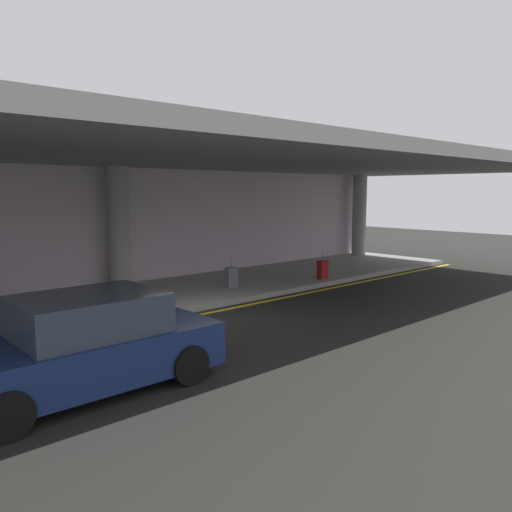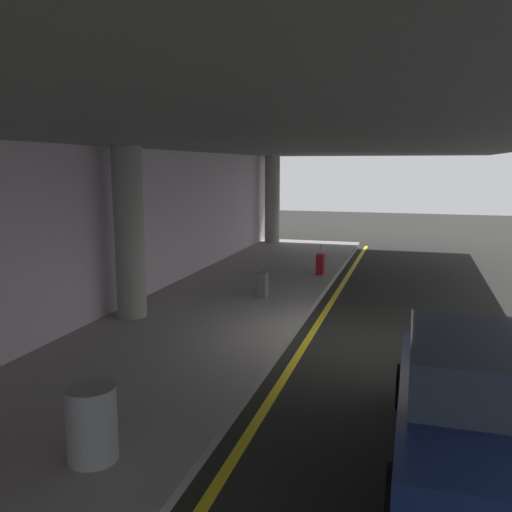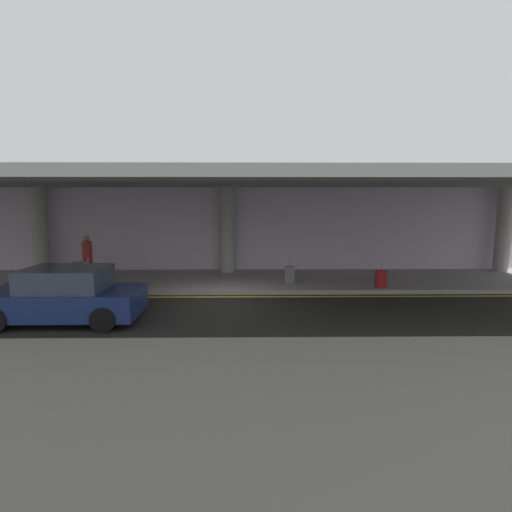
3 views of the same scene
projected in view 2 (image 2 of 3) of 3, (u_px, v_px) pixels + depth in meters
name	position (u px, v px, depth m)	size (l,w,h in m)	color
ground_plane	(345.00, 342.00, 10.54)	(60.00, 60.00, 0.00)	black
sidewalk	(197.00, 325.00, 11.39)	(26.00, 4.20, 0.15)	gray
lane_stripe_yellow	(309.00, 338.00, 10.74)	(26.00, 0.14, 0.01)	yellow
support_column_center	(129.00, 233.00, 11.50)	(0.63, 0.63, 3.65)	gray
support_column_right_mid	(272.00, 199.00, 22.85)	(0.63, 0.63, 3.65)	gray
ceiling_overhang	(217.00, 137.00, 10.61)	(28.00, 13.20, 0.30)	gray
terminal_back_wall	(100.00, 235.00, 11.72)	(26.00, 0.30, 3.80)	#BCADBB
car_navy	(482.00, 408.00, 6.05)	(4.10, 1.92, 1.50)	navy
suitcase_upright_primary	(263.00, 284.00, 13.48)	(0.36, 0.22, 0.90)	slate
suitcase_upright_secondary	(320.00, 264.00, 16.26)	(0.36, 0.22, 0.90)	maroon
trash_bin_steel	(92.00, 423.00, 5.99)	(0.56, 0.56, 0.85)	gray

